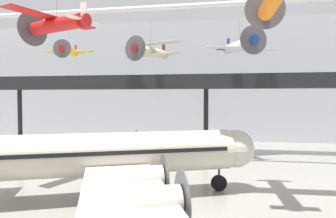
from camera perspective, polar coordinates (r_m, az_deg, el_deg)
hangar_back_wall at (r=55.97m, az=7.87°, el=5.34°), size 140.00×3.00×21.74m
mezzanine_walkway at (r=42.95m, az=7.21°, el=4.26°), size 110.00×3.20×11.03m
ceiling_truss_beam at (r=36.54m, az=6.62°, el=19.04°), size 120.00×0.60×0.60m
airliner_silver_main at (r=23.54m, az=-11.63°, el=-8.48°), size 23.62×27.68×9.64m
suspended_plane_red_highwing at (r=29.68m, az=-20.39°, el=14.90°), size 7.77×9.08×5.37m
suspended_plane_cream_biplane at (r=40.95m, az=-3.37°, el=10.88°), size 8.79×7.60×5.73m
suspended_plane_yellow_lowwing at (r=40.51m, az=-18.27°, el=10.59°), size 6.30×5.16×5.58m
suspended_plane_white_twin at (r=40.06m, az=13.48°, el=11.61°), size 9.35×8.11×5.30m
info_sign_pedestal at (r=21.20m, az=2.33°, el=-18.00°), size 0.23×0.77×1.24m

